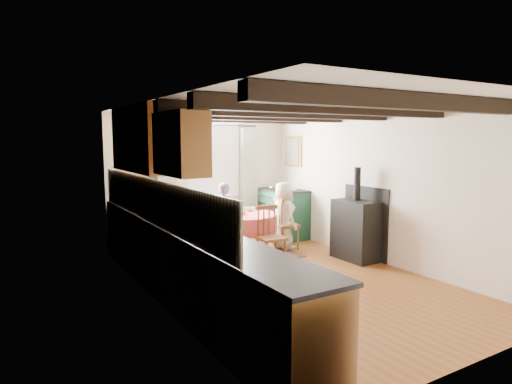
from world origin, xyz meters
TOP-DOWN VIEW (x-y plane):
  - floor at (0.00, 0.00)m, footprint 3.60×5.50m
  - ceiling at (0.00, 0.00)m, footprint 3.60×5.50m
  - wall_back at (0.00, 2.75)m, footprint 3.60×0.00m
  - wall_front at (0.00, -2.75)m, footprint 3.60×0.00m
  - wall_left at (-1.80, 0.00)m, footprint 0.00×5.50m
  - wall_right at (1.80, 0.00)m, footprint 0.00×5.50m
  - beam_a at (0.00, -2.00)m, footprint 3.60×0.16m
  - beam_b at (0.00, -1.00)m, footprint 3.60×0.16m
  - beam_c at (0.00, 0.00)m, footprint 3.60×0.16m
  - beam_d at (0.00, 1.00)m, footprint 3.60×0.16m
  - beam_e at (0.00, 2.00)m, footprint 3.60×0.16m
  - splash_left at (-1.78, 0.30)m, footprint 0.02×4.50m
  - splash_back at (-1.00, 2.73)m, footprint 1.40×0.02m
  - base_cabinet_left at (-1.50, 0.00)m, footprint 0.60×5.30m
  - base_cabinet_back at (-1.05, 2.45)m, footprint 1.30×0.60m
  - worktop_left at (-1.48, 0.00)m, footprint 0.64×5.30m
  - worktop_back at (-1.05, 2.43)m, footprint 1.30×0.64m
  - wall_cabinet_glass at (-1.63, 1.20)m, footprint 0.34×1.80m
  - wall_cabinet_solid at (-1.63, -0.30)m, footprint 0.34×0.90m
  - window_frame at (0.10, 2.73)m, footprint 1.34×0.03m
  - window_pane at (0.10, 2.74)m, footprint 1.20×0.01m
  - curtain_left at (-0.75, 2.65)m, footprint 0.35×0.10m
  - curtain_right at (0.95, 2.65)m, footprint 0.35×0.10m
  - curtain_rod at (0.10, 2.65)m, footprint 2.00×0.03m
  - wall_picture at (1.77, 2.30)m, footprint 0.04×0.50m
  - wall_plate at (1.05, 2.72)m, footprint 0.30×0.02m
  - rug at (0.15, 1.48)m, footprint 1.71×1.33m
  - dining_table at (0.15, 1.48)m, footprint 1.16×1.16m
  - chair_near at (0.22, 0.71)m, footprint 0.43×0.45m
  - chair_left at (-0.61, 1.48)m, footprint 0.53×0.51m
  - chair_right at (1.04, 1.46)m, footprint 0.48×0.46m
  - aga_range at (1.47, 2.26)m, footprint 0.69×1.07m
  - cast_iron_stove at (1.58, 0.28)m, footprint 0.45×0.75m
  - child_far at (0.12, 2.16)m, footprint 0.46×0.34m
  - child_right at (0.98, 1.47)m, footprint 0.39×0.59m
  - bowl_a at (0.11, 1.51)m, footprint 0.29×0.29m
  - bowl_b at (0.40, 1.70)m, footprint 0.26×0.26m
  - cup at (0.16, 1.48)m, footprint 0.14×0.14m
  - canister_tall at (-1.19, 2.53)m, footprint 0.14×0.14m
  - canister_wide at (-1.05, 2.51)m, footprint 0.19×0.19m
  - canister_slim at (-0.86, 2.44)m, footprint 0.10×0.10m

SIDE VIEW (x-z plane):
  - floor at x=0.00m, z-range 0.00..0.00m
  - rug at x=0.15m, z-range 0.00..0.01m
  - dining_table at x=0.15m, z-range 0.00..0.70m
  - base_cabinet_left at x=-1.50m, z-range 0.00..0.88m
  - base_cabinet_back at x=-1.05m, z-range 0.00..0.88m
  - chair_right at x=1.04m, z-range 0.00..0.92m
  - chair_near at x=0.22m, z-range 0.00..0.92m
  - aga_range at x=1.47m, z-range 0.00..0.98m
  - chair_left at x=-0.61m, z-range 0.00..1.01m
  - child_far at x=0.12m, z-range 0.00..1.17m
  - child_right at x=0.98m, z-range 0.00..1.20m
  - bowl_a at x=0.11m, z-range 0.70..0.75m
  - bowl_b at x=0.40m, z-range 0.70..0.76m
  - cup at x=0.16m, z-range 0.70..0.80m
  - cast_iron_stove at x=1.58m, z-range 0.00..1.50m
  - worktop_left at x=-1.48m, z-range 0.88..0.92m
  - worktop_back at x=-1.05m, z-range 0.88..0.92m
  - canister_wide at x=-1.05m, z-range 0.92..1.13m
  - canister_tall at x=-1.19m, z-range 0.92..1.17m
  - canister_slim at x=-0.86m, z-range 0.92..1.19m
  - curtain_left at x=-0.75m, z-range 0.05..2.15m
  - curtain_right at x=0.95m, z-range 0.05..2.15m
  - wall_back at x=0.00m, z-range 0.00..2.40m
  - wall_front at x=0.00m, z-range 0.00..2.40m
  - wall_left at x=-1.80m, z-range 0.00..2.40m
  - wall_right at x=1.80m, z-range 0.00..2.40m
  - splash_left at x=-1.78m, z-range 0.92..1.48m
  - splash_back at x=-1.00m, z-range 0.92..1.48m
  - window_frame at x=0.10m, z-range 0.83..2.37m
  - window_pane at x=0.10m, z-range 0.90..2.30m
  - wall_picture at x=1.77m, z-range 1.40..2.00m
  - wall_plate at x=1.05m, z-range 1.55..1.85m
  - wall_cabinet_solid at x=-1.63m, z-range 1.55..2.25m
  - wall_cabinet_glass at x=-1.63m, z-range 1.50..2.40m
  - curtain_rod at x=0.10m, z-range 2.19..2.22m
  - beam_a at x=0.00m, z-range 2.23..2.39m
  - beam_b at x=0.00m, z-range 2.23..2.39m
  - beam_c at x=0.00m, z-range 2.23..2.39m
  - beam_d at x=0.00m, z-range 2.23..2.39m
  - beam_e at x=0.00m, z-range 2.23..2.39m
  - ceiling at x=0.00m, z-range 2.40..2.40m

